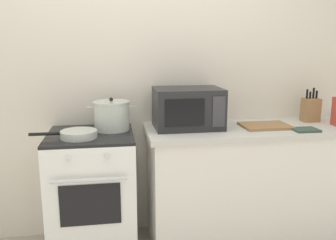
{
  "coord_description": "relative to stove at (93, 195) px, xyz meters",
  "views": [
    {
      "loc": [
        -0.19,
        -1.91,
        1.53
      ],
      "look_at": [
        0.21,
        0.6,
        1.0
      ],
      "focal_mm": 38.27,
      "sensor_mm": 36.0,
      "label": 1
    }
  ],
  "objects": [
    {
      "name": "back_wall",
      "position": [
        0.65,
        0.37,
        0.79
      ],
      "size": [
        4.4,
        0.1,
        2.5
      ],
      "primitive_type": "cube",
      "color": "silver",
      "rests_on": "ground_plane"
    },
    {
      "name": "lower_cabinet_right",
      "position": [
        1.25,
        0.02,
        -0.02
      ],
      "size": [
        1.64,
        0.56,
        0.88
      ],
      "primitive_type": "cube",
      "color": "white",
      "rests_on": "ground_plane"
    },
    {
      "name": "countertop_right",
      "position": [
        1.25,
        0.02,
        0.44
      ],
      "size": [
        1.7,
        0.6,
        0.04
      ],
      "primitive_type": "cube",
      "color": "beige",
      "rests_on": "lower_cabinet_right"
    },
    {
      "name": "stove",
      "position": [
        0.0,
        0.0,
        0.0
      ],
      "size": [
        0.6,
        0.64,
        0.92
      ],
      "color": "white",
      "rests_on": "ground_plane"
    },
    {
      "name": "stock_pot",
      "position": [
        0.15,
        0.1,
        0.57
      ],
      "size": [
        0.35,
        0.26,
        0.24
      ],
      "color": "silver",
      "rests_on": "stove"
    },
    {
      "name": "frying_pan",
      "position": [
        -0.07,
        -0.1,
        0.48
      ],
      "size": [
        0.44,
        0.24,
        0.05
      ],
      "color": "silver",
      "rests_on": "stove"
    },
    {
      "name": "microwave",
      "position": [
        0.72,
        0.08,
        0.61
      ],
      "size": [
        0.5,
        0.37,
        0.3
      ],
      "color": "#232326",
      "rests_on": "countertop_right"
    },
    {
      "name": "cutting_board",
      "position": [
        1.31,
        0.0,
        0.47
      ],
      "size": [
        0.36,
        0.26,
        0.02
      ],
      "primitive_type": "cube",
      "color": "#997047",
      "rests_on": "countertop_right"
    },
    {
      "name": "knife_block",
      "position": [
        1.76,
        0.14,
        0.56
      ],
      "size": [
        0.13,
        0.1,
        0.28
      ],
      "color": "#997047",
      "rests_on": "countertop_right"
    },
    {
      "name": "oven_mitt",
      "position": [
        1.55,
        -0.16,
        0.47
      ],
      "size": [
        0.18,
        0.14,
        0.02
      ],
      "primitive_type": "cube",
      "color": "#384C42",
      "rests_on": "countertop_right"
    }
  ]
}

